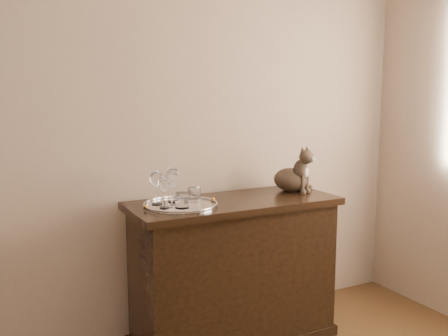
# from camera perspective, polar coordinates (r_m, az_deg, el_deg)

# --- Properties ---
(wall_back) EXTENTS (4.00, 0.10, 2.70)m
(wall_back) POSITION_cam_1_polar(r_m,az_deg,el_deg) (2.84, -12.70, 6.32)
(wall_back) COLOR #C5AC94
(wall_back) RESTS_ON ground
(sideboard) EXTENTS (1.20, 0.50, 0.85)m
(sideboard) POSITION_cam_1_polar(r_m,az_deg,el_deg) (2.96, 1.09, -11.73)
(sideboard) COLOR black
(sideboard) RESTS_ON ground
(tray) EXTENTS (0.40, 0.40, 0.01)m
(tray) POSITION_cam_1_polar(r_m,az_deg,el_deg) (2.69, -4.98, -4.29)
(tray) COLOR silver
(tray) RESTS_ON sideboard
(wine_glass_a) EXTENTS (0.07, 0.07, 0.18)m
(wine_glass_a) POSITION_cam_1_polar(r_m,az_deg,el_deg) (2.70, -7.72, -2.22)
(wine_glass_a) COLOR white
(wine_glass_a) RESTS_ON tray
(wine_glass_b) EXTENTS (0.07, 0.07, 0.19)m
(wine_glass_b) POSITION_cam_1_polar(r_m,az_deg,el_deg) (2.75, -5.84, -1.91)
(wine_glass_b) COLOR white
(wine_glass_b) RESTS_ON tray
(wine_glass_c) EXTENTS (0.06, 0.06, 0.17)m
(wine_glass_c) POSITION_cam_1_polar(r_m,az_deg,el_deg) (2.61, -6.85, -2.73)
(wine_glass_c) COLOR silver
(wine_glass_c) RESTS_ON tray
(wine_glass_d) EXTENTS (0.07, 0.07, 0.19)m
(wine_glass_d) POSITION_cam_1_polar(r_m,az_deg,el_deg) (2.64, -5.97, -2.36)
(wine_glass_d) COLOR silver
(wine_glass_d) RESTS_ON tray
(tumbler_b) EXTENTS (0.07, 0.07, 0.08)m
(tumbler_b) POSITION_cam_1_polar(r_m,az_deg,el_deg) (2.61, -4.81, -3.71)
(tumbler_b) COLOR white
(tumbler_b) RESTS_ON tray
(tumbler_c) EXTENTS (0.07, 0.07, 0.08)m
(tumbler_c) POSITION_cam_1_polar(r_m,az_deg,el_deg) (2.75, -3.41, -3.06)
(tumbler_c) COLOR white
(tumbler_c) RESTS_ON tray
(cat) EXTENTS (0.36, 0.35, 0.29)m
(cat) POSITION_cam_1_polar(r_m,az_deg,el_deg) (3.09, 7.65, -0.02)
(cat) COLOR #47392A
(cat) RESTS_ON sideboard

